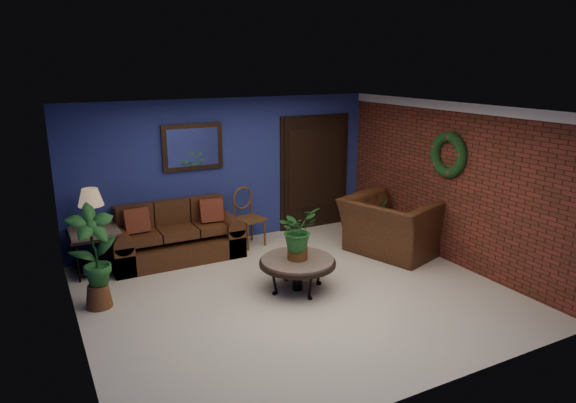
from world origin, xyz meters
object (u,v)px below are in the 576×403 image
coffee_table (297,263)px  end_table (95,240)px  armchair (392,226)px  side_chair (247,213)px  sofa (175,240)px  table_lamp (91,204)px

coffee_table → end_table: end_table is taller
armchair → side_chair: bearing=34.4°
sofa → table_lamp: bearing=-178.7°
sofa → armchair: size_ratio=1.43×
side_chair → armchair: size_ratio=0.70×
sofa → coffee_table: (1.17, -1.98, 0.09)m
side_chair → table_lamp: bearing=167.7°
table_lamp → armchair: bearing=-17.8°
side_chair → armchair: 2.46m
end_table → armchair: bearing=-17.8°
table_lamp → armchair: (4.45, -1.43, -0.59)m
sofa → coffee_table: size_ratio=1.94×
sofa → side_chair: side_chair is taller
armchair → end_table: bearing=54.2°
side_chair → sofa: bearing=168.1°
coffee_table → side_chair: side_chair is taller
sofa → armchair: (3.24, -1.45, 0.16)m
end_table → armchair: (4.45, -1.43, -0.05)m
coffee_table → armchair: bearing=14.4°
end_table → table_lamp: size_ratio=1.20×
sofa → table_lamp: table_lamp is taller
coffee_table → table_lamp: 3.15m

